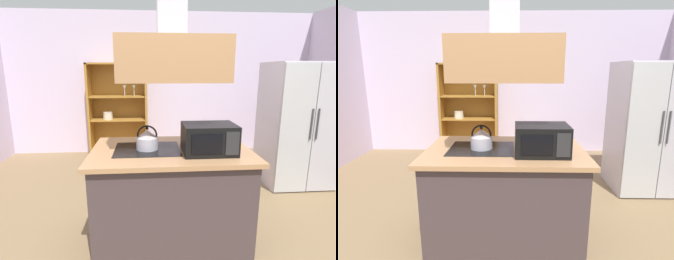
% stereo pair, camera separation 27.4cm
% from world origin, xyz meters
% --- Properties ---
extents(ground_plane, '(7.80, 7.80, 0.00)m').
position_xyz_m(ground_plane, '(0.00, 0.00, 0.00)').
color(ground_plane, olive).
extents(wall_back, '(6.00, 0.12, 2.70)m').
position_xyz_m(wall_back, '(0.00, 3.00, 1.35)').
color(wall_back, silver).
rests_on(wall_back, ground).
extents(kitchen_island, '(1.47, 0.95, 0.90)m').
position_xyz_m(kitchen_island, '(-0.08, 0.10, 0.45)').
color(kitchen_island, '#423537').
rests_on(kitchen_island, ground).
extents(range_hood, '(0.90, 0.70, 1.18)m').
position_xyz_m(range_hood, '(-0.08, 0.10, 1.80)').
color(range_hood, '#AE7C50').
extents(refrigerator, '(0.90, 0.77, 1.73)m').
position_xyz_m(refrigerator, '(1.82, 1.23, 0.86)').
color(refrigerator, silver).
rests_on(refrigerator, ground).
extents(dish_cabinet, '(1.09, 0.40, 1.75)m').
position_xyz_m(dish_cabinet, '(-0.85, 2.78, 0.77)').
color(dish_cabinet, '#A9732B').
rests_on(dish_cabinet, ground).
extents(kettle, '(0.20, 0.20, 0.23)m').
position_xyz_m(kettle, '(-0.30, 0.10, 1.00)').
color(kettle, '#B9B6C7').
rests_on(kettle, kitchen_island).
extents(cutting_board, '(0.34, 0.24, 0.02)m').
position_xyz_m(cutting_board, '(0.36, 0.33, 0.91)').
color(cutting_board, white).
rests_on(cutting_board, kitchen_island).
extents(microwave, '(0.46, 0.35, 0.26)m').
position_xyz_m(microwave, '(0.24, -0.05, 1.03)').
color(microwave, black).
rests_on(microwave, kitchen_island).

